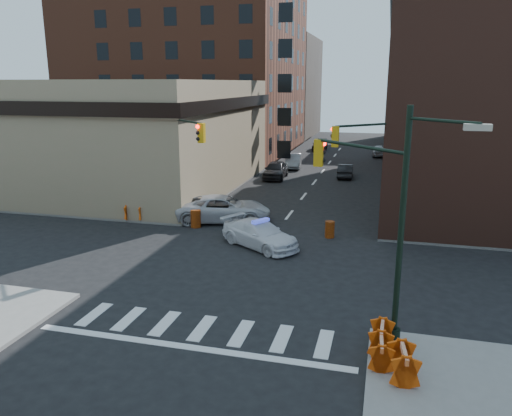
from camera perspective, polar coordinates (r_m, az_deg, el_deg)
The scene contains 29 objects.
ground at distance 24.94m, azimuth -0.60°, elevation -6.54°, with size 140.00×140.00×0.00m, color black.
sidewalk_nw at distance 63.09m, azimuth -13.07°, elevation 5.82°, with size 34.00×54.50×0.15m, color gray.
bank_building at distance 45.57m, azimuth -16.10°, elevation 8.17°, with size 22.00×22.00×9.00m, color #8A765A.
apartment_block at distance 67.27m, azimuth -7.13°, elevation 16.75°, with size 25.00×25.00×24.00m, color brown.
commercial_row_ne at distance 45.56m, azimuth 23.75°, elevation 10.70°, with size 14.00×34.00×14.00m, color #4E2A1F.
filler_nw at distance 87.37m, azimuth 0.00°, elevation 13.61°, with size 20.00×18.00×16.00m, color brown.
filler_ne at distance 80.93m, azimuth 20.66°, elevation 11.26°, with size 16.00×16.00×12.00m, color brown.
signal_pole_se at distance 17.49m, azimuth 13.82°, elevation -0.16°, with size 5.40×5.27×8.00m.
signal_pole_nw at distance 30.65m, azimuth -8.60°, elevation 5.59°, with size 3.58×3.67×8.00m.
signal_pole_ne at distance 28.21m, azimuth 13.88°, elevation 4.61°, with size 3.67×3.58×8.00m.
tree_ne_near at distance 48.81m, azimuth 16.31°, elevation 7.32°, with size 3.00×3.00×4.85m.
tree_ne_far at distance 56.77m, azimuth 16.15°, elevation 8.21°, with size 3.00×3.00×4.85m.
police_car at distance 27.45m, azimuth 0.44°, elevation -3.02°, with size 2.00×4.92×1.43m, color white.
pickup at distance 32.48m, azimuth -3.75°, elevation -0.08°, with size 2.82×6.12×1.70m, color #BAB9BD.
parked_car_wnear at distance 47.23m, azimuth 2.26°, elevation 4.38°, with size 1.92×4.77×1.62m, color black.
parked_car_wfar at distance 53.29m, azimuth 4.28°, elevation 5.40°, with size 1.58×4.53×1.49m, color gray.
parked_car_wdeep at distance 67.93m, azimuth 7.32°, elevation 7.15°, with size 1.91×4.70×1.36m, color black.
parked_car_enear at distance 48.44m, azimuth 10.17°, elevation 4.21°, with size 1.36×3.90×1.28m, color black.
parked_car_efar at distance 63.40m, azimuth 13.91°, elevation 6.38°, with size 1.67×4.15×1.41m, color gray.
pedestrian_a at distance 34.17m, azimuth -15.02°, elevation 0.57°, with size 0.68×0.44×1.86m, color black.
pedestrian_b at distance 36.71m, azimuth -16.89°, elevation 1.27°, with size 0.85×0.66×1.75m, color black.
pedestrian_c at distance 37.46m, azimuth -12.63°, elevation 1.78°, with size 1.01×0.42×1.73m, color #222433.
barrel_road at distance 29.44m, azimuth 8.43°, elevation -2.44°, with size 0.55×0.55×0.98m, color #DE3F0A.
barrel_bank at distance 31.38m, azimuth -6.90°, elevation -1.20°, with size 0.63×0.63×1.12m, color #CF3E09.
barricade_se_a at distance 16.75m, azimuth 14.09°, elevation -15.68°, with size 1.19×0.59×0.89m, color #F2460B, non-canonical shape.
barricade_se_b at distance 17.54m, azimuth 14.14°, elevation -14.18°, with size 1.24×0.62×0.93m, color #CA5109, non-canonical shape.
barricade_se_c at distance 16.23m, azimuth 16.47°, elevation -16.69°, with size 1.32×0.66×0.99m, color orange, non-canonical shape.
barricade_nw_a at distance 33.23m, azimuth -13.73°, elevation -0.51°, with size 1.31×0.65×0.98m, color red, non-canonical shape.
barricade_nw_b at distance 34.10m, azimuth -13.97°, elevation -0.16°, with size 1.30×0.65×0.97m, color red, non-canonical shape.
Camera 1 is at (6.17, -22.50, 8.81)m, focal length 35.00 mm.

